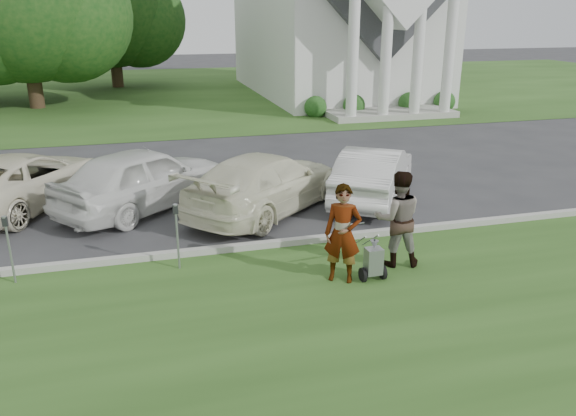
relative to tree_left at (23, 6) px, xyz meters
name	(u,v)px	position (x,y,z in m)	size (l,w,h in m)	color
ground	(294,256)	(8.01, -21.99, -5.11)	(120.00, 120.00, 0.00)	#333335
grass_strip	(344,329)	(8.01, -24.99, -5.11)	(80.00, 7.00, 0.01)	#284919
church_lawn	(182,91)	(8.01, 5.01, -5.11)	(80.00, 30.00, 0.01)	#284919
curb	(287,243)	(8.01, -21.44, -5.04)	(80.00, 0.18, 0.15)	#9E9E93
tree_left	(23,6)	(0.00, 0.00, 0.00)	(10.63, 8.40, 9.71)	#332316
tree_back	(111,14)	(4.00, 8.00, -0.38)	(9.61, 7.60, 8.89)	#332316
striping_cart	(373,262)	(9.16, -23.47, -4.73)	(0.49, 0.96, 0.88)	black
person_left	(343,234)	(8.58, -23.33, -4.17)	(0.69, 0.45, 1.89)	#999999
person_right	(398,219)	(9.88, -22.93, -4.14)	(0.95, 0.74, 1.95)	#999999
parking_meter_near	(177,229)	(5.64, -22.01, -4.25)	(0.10, 0.09, 1.36)	#919399
parking_meter_far	(8,242)	(2.60, -21.84, -4.26)	(0.10, 0.09, 1.35)	#919399
car_a	(26,179)	(2.12, -16.92, -4.41)	(2.31, 5.01, 1.39)	beige
car_b	(144,178)	(5.12, -18.10, -4.29)	(1.94, 4.83, 1.64)	silver
car_c	(267,183)	(8.12, -19.07, -4.36)	(2.09, 5.14, 1.49)	#E8E6C5
car_d	(374,173)	(11.12, -18.90, -4.39)	(1.53, 4.38, 1.44)	silver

